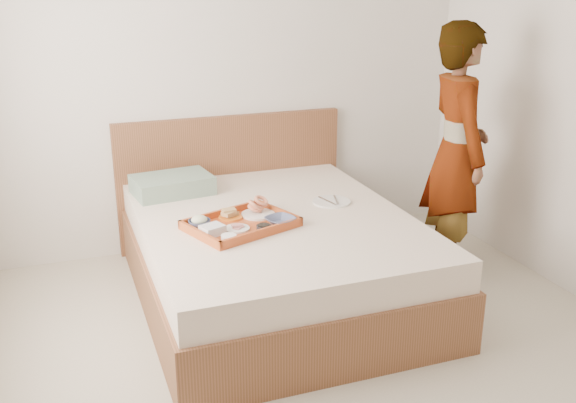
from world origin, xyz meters
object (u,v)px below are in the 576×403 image
at_px(tray, 241,223).
at_px(person, 457,152).
at_px(bed, 275,257).
at_px(dinner_plate, 332,202).

height_order(tray, person, person).
bearing_deg(person, bed, 100.88).
relative_size(dinner_plate, person, 0.15).
distance_m(tray, person, 1.49).
height_order(dinner_plate, person, person).
distance_m(bed, dinner_plate, 0.51).
height_order(bed, tray, tray).
bearing_deg(tray, bed, 4.48).
relative_size(tray, dinner_plate, 2.38).
bearing_deg(dinner_plate, bed, -165.09).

